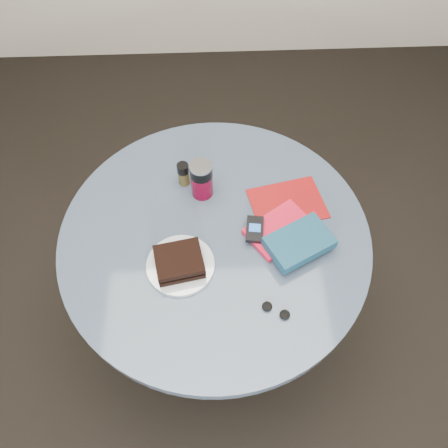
{
  "coord_description": "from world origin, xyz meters",
  "views": [
    {
      "loc": [
        -0.0,
        -0.74,
        1.94
      ],
      "look_at": [
        0.03,
        0.0,
        0.8
      ],
      "focal_mm": 35.0,
      "sensor_mm": 36.0,
      "label": 1
    }
  ],
  "objects_px": {
    "plate": "(181,265)",
    "mp3_player": "(255,229)",
    "novel": "(299,243)",
    "pepper_grinder": "(183,174)",
    "red_book": "(280,229)",
    "sandwich": "(179,262)",
    "soda_can": "(202,180)",
    "headphones": "(276,310)",
    "magazine": "(287,203)",
    "table": "(216,257)"
  },
  "relations": [
    {
      "from": "plate",
      "to": "mp3_player",
      "type": "height_order",
      "value": "mp3_player"
    },
    {
      "from": "novel",
      "to": "mp3_player",
      "type": "relative_size",
      "value": 1.95
    },
    {
      "from": "mp3_player",
      "to": "pepper_grinder",
      "type": "bearing_deg",
      "value": 135.61
    },
    {
      "from": "plate",
      "to": "red_book",
      "type": "bearing_deg",
      "value": 19.45
    },
    {
      "from": "sandwich",
      "to": "novel",
      "type": "height_order",
      "value": "sandwich"
    },
    {
      "from": "soda_can",
      "to": "headphones",
      "type": "bearing_deg",
      "value": -65.09
    },
    {
      "from": "novel",
      "to": "red_book",
      "type": "bearing_deg",
      "value": 99.04
    },
    {
      "from": "novel",
      "to": "headphones",
      "type": "height_order",
      "value": "novel"
    },
    {
      "from": "magazine",
      "to": "soda_can",
      "type": "bearing_deg",
      "value": 155.79
    },
    {
      "from": "pepper_grinder",
      "to": "headphones",
      "type": "xyz_separation_m",
      "value": [
        0.27,
        -0.49,
        -0.04
      ]
    },
    {
      "from": "sandwich",
      "to": "headphones",
      "type": "relative_size",
      "value": 1.77
    },
    {
      "from": "soda_can",
      "to": "novel",
      "type": "distance_m",
      "value": 0.38
    },
    {
      "from": "sandwich",
      "to": "soda_can",
      "type": "bearing_deg",
      "value": 75.79
    },
    {
      "from": "table",
      "to": "magazine",
      "type": "relative_size",
      "value": 4.16
    },
    {
      "from": "pepper_grinder",
      "to": "novel",
      "type": "relative_size",
      "value": 0.47
    },
    {
      "from": "soda_can",
      "to": "mp3_player",
      "type": "relative_size",
      "value": 1.39
    },
    {
      "from": "mp3_player",
      "to": "red_book",
      "type": "bearing_deg",
      "value": 4.0
    },
    {
      "from": "soda_can",
      "to": "novel",
      "type": "height_order",
      "value": "soda_can"
    },
    {
      "from": "novel",
      "to": "mp3_player",
      "type": "height_order",
      "value": "novel"
    },
    {
      "from": "soda_can",
      "to": "mp3_player",
      "type": "bearing_deg",
      "value": -46.88
    },
    {
      "from": "plate",
      "to": "sandwich",
      "type": "xyz_separation_m",
      "value": [
        -0.0,
        -0.01,
        0.03
      ]
    },
    {
      "from": "table",
      "to": "pepper_grinder",
      "type": "xyz_separation_m",
      "value": [
        -0.1,
        0.21,
        0.21
      ]
    },
    {
      "from": "mp3_player",
      "to": "headphones",
      "type": "distance_m",
      "value": 0.27
    },
    {
      "from": "plate",
      "to": "sandwich",
      "type": "relative_size",
      "value": 1.31
    },
    {
      "from": "red_book",
      "to": "mp3_player",
      "type": "distance_m",
      "value": 0.08
    },
    {
      "from": "mp3_player",
      "to": "plate",
      "type": "bearing_deg",
      "value": -155.67
    },
    {
      "from": "sandwich",
      "to": "mp3_player",
      "type": "height_order",
      "value": "sandwich"
    },
    {
      "from": "soda_can",
      "to": "pepper_grinder",
      "type": "distance_m",
      "value": 0.08
    },
    {
      "from": "table",
      "to": "sandwich",
      "type": "height_order",
      "value": "sandwich"
    },
    {
      "from": "magazine",
      "to": "plate",
      "type": "bearing_deg",
      "value": -160.5
    },
    {
      "from": "sandwich",
      "to": "magazine",
      "type": "distance_m",
      "value": 0.42
    },
    {
      "from": "soda_can",
      "to": "mp3_player",
      "type": "distance_m",
      "value": 0.24
    },
    {
      "from": "pepper_grinder",
      "to": "mp3_player",
      "type": "height_order",
      "value": "pepper_grinder"
    },
    {
      "from": "table",
      "to": "mp3_player",
      "type": "bearing_deg",
      "value": -4.47
    },
    {
      "from": "pepper_grinder",
      "to": "headphones",
      "type": "relative_size",
      "value": 1.02
    },
    {
      "from": "table",
      "to": "soda_can",
      "type": "relative_size",
      "value": 7.19
    },
    {
      "from": "table",
      "to": "soda_can",
      "type": "distance_m",
      "value": 0.29
    },
    {
      "from": "sandwich",
      "to": "magazine",
      "type": "bearing_deg",
      "value": 32.36
    },
    {
      "from": "magazine",
      "to": "headphones",
      "type": "xyz_separation_m",
      "value": [
        -0.08,
        -0.38,
        0.01
      ]
    },
    {
      "from": "pepper_grinder",
      "to": "plate",
      "type": "bearing_deg",
      "value": -91.58
    },
    {
      "from": "sandwich",
      "to": "mp3_player",
      "type": "bearing_deg",
      "value": 25.3
    },
    {
      "from": "table",
      "to": "magazine",
      "type": "distance_m",
      "value": 0.32
    },
    {
      "from": "pepper_grinder",
      "to": "red_book",
      "type": "height_order",
      "value": "pepper_grinder"
    },
    {
      "from": "table",
      "to": "mp3_player",
      "type": "xyz_separation_m",
      "value": [
        0.13,
        -0.01,
        0.19
      ]
    },
    {
      "from": "pepper_grinder",
      "to": "novel",
      "type": "distance_m",
      "value": 0.45
    },
    {
      "from": "novel",
      "to": "headphones",
      "type": "xyz_separation_m",
      "value": [
        -0.09,
        -0.2,
        -0.03
      ]
    },
    {
      "from": "soda_can",
      "to": "novel",
      "type": "bearing_deg",
      "value": -38.69
    },
    {
      "from": "red_book",
      "to": "headphones",
      "type": "height_order",
      "value": "red_book"
    },
    {
      "from": "headphones",
      "to": "plate",
      "type": "bearing_deg",
      "value": 149.94
    },
    {
      "from": "sandwich",
      "to": "red_book",
      "type": "distance_m",
      "value": 0.34
    }
  ]
}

